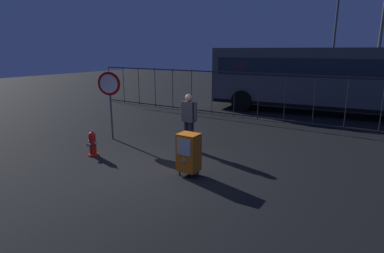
# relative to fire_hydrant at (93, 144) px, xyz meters

# --- Properties ---
(ground_plane) EXTENTS (60.00, 60.00, 0.00)m
(ground_plane) POSITION_rel_fire_hydrant_xyz_m (2.17, 0.13, -0.35)
(ground_plane) COLOR black
(fire_hydrant) EXTENTS (0.33, 0.32, 0.75)m
(fire_hydrant) POSITION_rel_fire_hydrant_xyz_m (0.00, 0.00, 0.00)
(fire_hydrant) COLOR red
(fire_hydrant) RESTS_ON ground_plane
(newspaper_box_primary) EXTENTS (0.48, 0.42, 1.02)m
(newspaper_box_primary) POSITION_rel_fire_hydrant_xyz_m (3.05, 0.28, 0.22)
(newspaper_box_primary) COLOR black
(newspaper_box_primary) RESTS_ON ground_plane
(stop_sign) EXTENTS (0.71, 0.31, 2.23)m
(stop_sign) POSITION_rel_fire_hydrant_xyz_m (-0.80, 1.48, 1.25)
(stop_sign) COLOR #4C4F54
(stop_sign) RESTS_ON ground_plane
(pedestrian) EXTENTS (0.55, 0.22, 1.67)m
(pedestrian) POSITION_rel_fire_hydrant_xyz_m (1.97, 1.94, 0.60)
(pedestrian) COLOR black
(pedestrian) RESTS_ON ground_plane
(fence_barrier) EXTENTS (18.03, 0.04, 2.00)m
(fence_barrier) POSITION_rel_fire_hydrant_xyz_m (2.17, 7.00, 0.67)
(fence_barrier) COLOR #2D2D33
(fence_barrier) RESTS_ON ground_plane
(bus_near) EXTENTS (10.70, 3.63, 3.00)m
(bus_near) POSITION_rel_fire_hydrant_xyz_m (4.32, 10.00, 1.36)
(bus_near) COLOR #4C5156
(bus_near) RESTS_ON ground_plane
(street_light_near_left) EXTENTS (0.32, 0.32, 6.59)m
(street_light_near_left) POSITION_rel_fire_hydrant_xyz_m (3.34, 16.92, 3.50)
(street_light_near_left) COLOR #4C4F54
(street_light_near_left) RESTS_ON ground_plane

